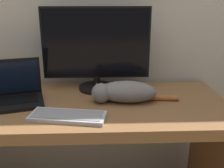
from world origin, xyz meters
TOP-DOWN VIEW (x-y plane):
  - wall_back at (0.00, 0.76)m, footprint 6.40×0.06m
  - desk at (0.00, 0.35)m, footprint 1.78×0.70m
  - monitor at (0.14, 0.57)m, footprint 0.67×0.23m
  - laptop at (-0.34, 0.36)m, footprint 0.39×0.32m
  - external_keyboard at (-0.00, 0.15)m, footprint 0.40×0.21m
  - cat at (0.29, 0.35)m, footprint 0.50×0.18m

SIDE VIEW (x-z plane):
  - desk at x=0.00m, z-range 0.23..0.99m
  - external_keyboard at x=0.00m, z-range 0.75..0.78m
  - laptop at x=-0.34m, z-range 0.68..0.93m
  - cat at x=0.29m, z-range 0.76..0.88m
  - monitor at x=0.14m, z-range 0.76..1.28m
  - wall_back at x=0.00m, z-range 0.00..2.60m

